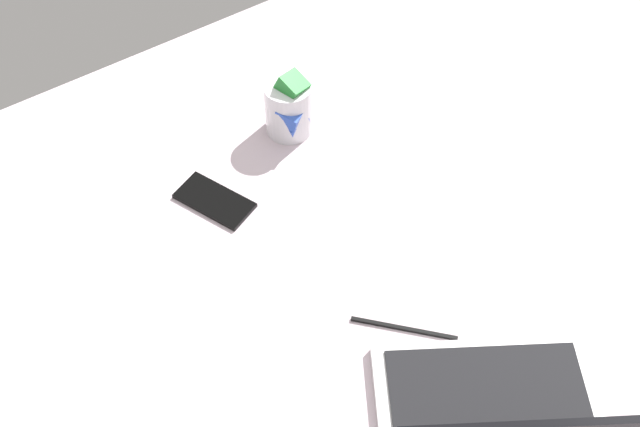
{
  "coord_description": "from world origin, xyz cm",
  "views": [
    {
      "loc": [
        55.49,
        56.53,
        125.45
      ],
      "look_at": [
        10.76,
        -9.01,
        24.0
      ],
      "focal_mm": 43.31,
      "sensor_mm": 36.0,
      "label": 1
    }
  ],
  "objects": [
    {
      "name": "charger_cable",
      "position": [
        10.3,
        13.88,
        18.3
      ],
      "size": [
        12.11,
        12.77,
        0.6
      ],
      "primitive_type": "cube",
      "rotation": [
        0.0,
        0.0,
        -0.81
      ],
      "color": "black",
      "rests_on": "bed_mattress"
    },
    {
      "name": "laptop",
      "position": [
        10.45,
        34.76,
        22.41
      ],
      "size": [
        40.15,
        36.85,
        23.0
      ],
      "rotation": [
        0.0,
        0.0,
        -0.55
      ],
      "color": "silver",
      "rests_on": "bed_mattress"
    },
    {
      "name": "cell_phone",
      "position": [
        22.23,
        -25.66,
        18.4
      ],
      "size": [
        11.67,
        15.54,
        0.8
      ],
      "primitive_type": "cube",
      "rotation": [
        0.0,
        0.0,
        3.54
      ],
      "color": "black",
      "rests_on": "bed_mattress"
    },
    {
      "name": "snack_cup",
      "position": [
        1.18,
        -33.24,
        23.94
      ],
      "size": [
        9.0,
        10.2,
        13.96
      ],
      "color": "silver",
      "rests_on": "bed_mattress"
    },
    {
      "name": "bed_mattress",
      "position": [
        0.0,
        0.0,
        9.0
      ],
      "size": [
        180.0,
        140.0,
        18.0
      ],
      "primitive_type": "cube",
      "color": "silver",
      "rests_on": "ground"
    }
  ]
}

